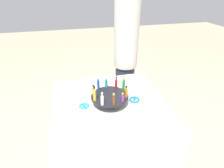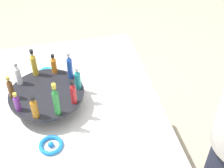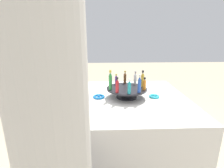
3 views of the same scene
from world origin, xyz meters
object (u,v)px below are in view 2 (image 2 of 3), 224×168
display_stand (47,96)px  bottle_purple (17,102)px  bottle_blue (70,66)px  bottle_clear (18,74)px  bottle_brown (10,88)px  bottle_amber (34,108)px  bottle_teal (78,80)px  bottle_green (56,100)px  ribbon_bow_blue (51,145)px  bottle_orange (54,64)px  bottle_gold (34,63)px  ribbon_bow_teal (47,72)px  bottle_red (73,93)px

display_stand → bottle_purple: 0.15m
bottle_blue → bottle_clear: bottle_blue is taller
bottle_blue → bottle_brown: (0.25, 0.07, -0.01)m
bottle_amber → bottle_teal: size_ratio=0.96×
display_stand → bottle_blue: (-0.11, -0.08, 0.09)m
bottle_blue → bottle_clear: size_ratio=1.21×
bottle_amber → bottle_green: 0.09m
ribbon_bow_blue → bottle_teal: bearing=-123.2°
bottle_blue → bottle_clear: (0.22, -0.01, -0.01)m
bottle_amber → bottle_orange: (-0.09, -0.26, -0.00)m
bottle_purple → bottle_brown: size_ratio=0.79×
bottle_gold → bottle_clear: size_ratio=1.19×
bottle_amber → bottle_gold: (-0.01, -0.26, 0.01)m
bottle_amber → bottle_gold: bearing=-91.9°
bottle_orange → bottle_blue: bearing=142.1°
bottle_clear → ribbon_bow_blue: size_ratio=1.18×
display_stand → ribbon_bow_teal: 0.23m
bottle_red → bottle_amber: bearing=16.1°
bottle_gold → bottle_brown: (0.10, 0.13, -0.01)m
display_stand → ribbon_bow_blue: bearing=88.4°
bottle_teal → bottle_brown: bottle_brown is taller
bottle_orange → ribbon_bow_blue: bearing=81.5°
bottle_blue → ribbon_bow_teal: 0.22m
bottle_purple → ribbon_bow_blue: 0.21m
display_stand → bottle_red: 0.16m
display_stand → bottle_clear: bearing=-37.9°
bottle_red → ribbon_bow_teal: (0.10, -0.31, -0.12)m
bottle_purple → bottle_blue: bearing=-145.9°
bottle_green → bottle_orange: 0.26m
bottle_clear → bottle_green: bearing=124.1°
bottle_amber → bottle_orange: bottle_amber is taller
bottle_gold → display_stand: bearing=106.1°
bottle_purple → bottle_blue: (-0.23, -0.15, 0.02)m
display_stand → bottle_clear: 0.16m
bottle_green → bottle_clear: bearing=-55.9°
bottle_amber → bottle_clear: size_ratio=0.94×
ribbon_bow_blue → ribbon_bow_teal: bearing=-91.6°
ribbon_bow_blue → bottle_red: bearing=-129.3°
ribbon_bow_teal → bottle_blue: bearing=126.1°
bottle_green → ribbon_bow_teal: 0.38m
display_stand → bottle_amber: bearing=70.1°
bottle_gold → ribbon_bow_teal: size_ratio=1.57×
bottle_amber → bottle_brown: bottle_brown is taller
bottle_brown → ribbon_bow_teal: size_ratio=1.31×
bottle_amber → ribbon_bow_blue: size_ratio=1.10×
bottle_red → ribbon_bow_blue: bearing=50.7°
display_stand → ribbon_bow_teal: size_ratio=3.78×
display_stand → bottle_red: (-0.11, 0.08, 0.08)m
display_stand → bottle_green: (-0.04, 0.13, 0.09)m
bottle_green → bottle_orange: size_ratio=1.60×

